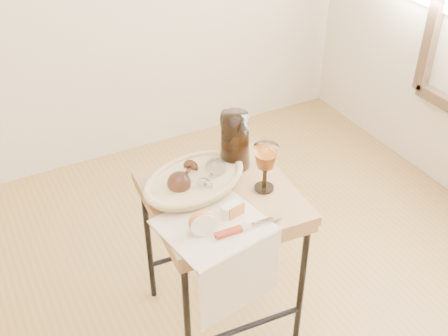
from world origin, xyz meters
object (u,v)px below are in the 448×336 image
pitcher (235,140)px  wine_goblet (265,168)px  goblet_lying_b (211,175)px  table_knife (246,227)px  goblet_lying_a (184,176)px  tea_towel (213,225)px  bread_basket (195,182)px  apple_half (202,221)px  side_table (222,260)px

pitcher → wine_goblet: size_ratio=1.44×
goblet_lying_b → table_knife: size_ratio=0.55×
goblet_lying_a → tea_towel: bearing=46.8°
bread_basket → wine_goblet: bearing=-46.1°
bread_basket → apple_half: apple_half is taller
goblet_lying_a → wine_goblet: bearing=109.0°
table_knife → apple_half: bearing=159.4°
apple_half → pitcher: bearing=58.1°
wine_goblet → table_knife: wine_goblet is taller
side_table → tea_towel: size_ratio=1.99×
apple_half → table_knife: (0.13, -0.05, -0.03)m
tea_towel → wine_goblet: (0.25, 0.09, 0.09)m
apple_half → table_knife: apple_half is taller
pitcher → apple_half: bearing=-132.3°
pitcher → table_knife: 0.38m
bread_basket → wine_goblet: wine_goblet is taller
side_table → pitcher: 0.47m
pitcher → table_knife: size_ratio=1.12×
side_table → bread_basket: 0.36m
tea_towel → goblet_lying_a: bearing=79.8°
goblet_lying_a → goblet_lying_b: 0.09m
bread_basket → goblet_lying_b: size_ratio=2.79×
bread_basket → apple_half: (-0.08, -0.23, 0.02)m
goblet_lying_b → apple_half: 0.24m
goblet_lying_a → table_knife: goblet_lying_a is taller
tea_towel → apple_half: apple_half is taller
side_table → table_knife: bearing=-95.5°
tea_towel → goblet_lying_a: 0.23m
bread_basket → goblet_lying_a: 0.05m
goblet_lying_a → pitcher: pitcher is taller
goblet_lying_a → pitcher: size_ratio=0.52×
side_table → tea_towel: bearing=-126.3°
wine_goblet → bread_basket: bearing=151.2°
goblet_lying_b → bread_basket: bearing=115.7°
goblet_lying_b → goblet_lying_a: bearing=113.8°
apple_half → wine_goblet: bearing=31.9°
side_table → tea_towel: tea_towel is taller
bread_basket → apple_half: 0.24m
goblet_lying_b → pitcher: pitcher is taller
wine_goblet → apple_half: (-0.30, -0.11, -0.04)m
wine_goblet → table_knife: size_ratio=0.78×
apple_half → goblet_lying_b: bearing=68.8°
wine_goblet → goblet_lying_a: bearing=151.4°
goblet_lying_b → apple_half: (-0.13, -0.20, -0.00)m
wine_goblet → apple_half: 0.32m
goblet_lying_a → table_knife: size_ratio=0.59×
table_knife → goblet_lying_b: bearing=91.3°
pitcher → wine_goblet: pitcher is taller
table_knife → pitcher: bearing=69.2°
tea_towel → goblet_lying_b: goblet_lying_b is taller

